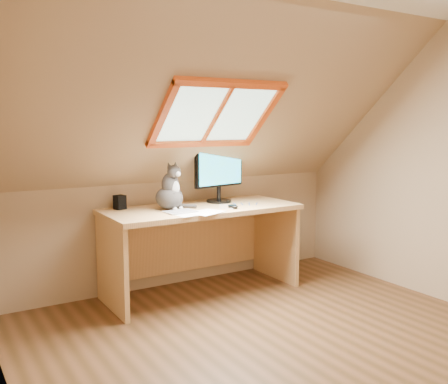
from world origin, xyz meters
TOP-DOWN VIEW (x-y plane):
  - ground at (0.00, 0.00)m, footprint 3.50×3.50m
  - room_shell at (0.00, -0.09)m, footprint 3.52×3.52m
  - desk at (0.04, 1.45)m, footprint 1.75×0.77m
  - monitor at (0.31, 1.51)m, footprint 0.56×0.24m
  - cat at (-0.26, 1.40)m, footprint 0.30×0.33m
  - desk_speaker at (-0.63, 1.63)m, footprint 0.10×0.10m
  - graphics_tablet at (-0.25, 1.21)m, footprint 0.26×0.19m
  - mouse at (0.23, 1.15)m, footprint 0.09×0.13m
  - papers at (-0.15, 1.12)m, footprint 0.35×0.30m
  - cables at (0.36, 1.26)m, footprint 0.51×0.26m

SIDE VIEW (x-z plane):
  - ground at x=0.00m, z-range 0.00..0.00m
  - desk at x=0.04m, z-range 0.16..0.96m
  - papers at x=-0.15m, z-range 0.80..0.81m
  - cables at x=0.36m, z-range 0.80..0.81m
  - graphics_tablet at x=-0.25m, z-range 0.80..0.81m
  - mouse at x=0.23m, z-range 0.80..0.84m
  - desk_speaker at x=-0.63m, z-range 0.80..0.92m
  - cat at x=-0.26m, z-range 0.74..1.17m
  - monitor at x=0.31m, z-range 0.84..1.36m
  - room_shell at x=0.00m, z-range 0.23..2.64m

